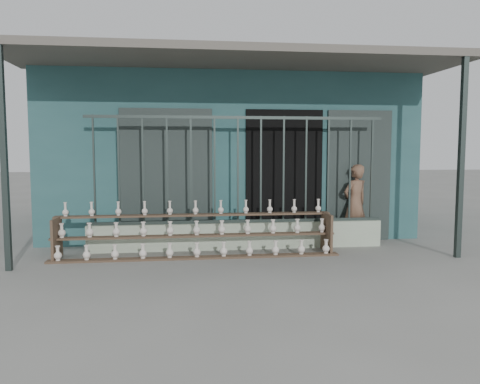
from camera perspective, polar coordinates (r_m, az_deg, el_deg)
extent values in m
plane|color=slate|center=(6.79, 1.03, -9.21)|extent=(60.00, 60.00, 0.00)
cube|color=#285254|center=(10.85, -2.11, 4.74)|extent=(7.00, 5.00, 3.20)
cube|color=black|center=(8.54, 5.34, 1.90)|extent=(1.40, 0.12, 2.40)
cube|color=#1F2927|center=(8.31, -8.90, 1.77)|extent=(1.60, 0.08, 2.40)
cube|color=#1F2927|center=(8.90, 14.24, 1.90)|extent=(1.20, 0.08, 2.40)
cube|color=#59544C|center=(7.90, -0.18, 15.87)|extent=(7.40, 2.00, 0.12)
cube|color=#283330|center=(7.19, -26.81, 3.53)|extent=(0.08, 0.08, 3.10)
cube|color=#283330|center=(7.99, 25.36, 3.71)|extent=(0.08, 0.08, 3.10)
cube|color=#AFC0A4|center=(8.00, -0.26, -5.34)|extent=(5.00, 0.20, 0.45)
cube|color=#283330|center=(7.95, -17.36, 2.52)|extent=(0.03, 0.03, 1.80)
cube|color=#283330|center=(7.88, -14.56, 2.57)|extent=(0.03, 0.03, 1.80)
cube|color=#283330|center=(7.84, -11.72, 2.62)|extent=(0.03, 0.03, 1.80)
cube|color=#283330|center=(7.82, -8.86, 2.66)|extent=(0.03, 0.03, 1.80)
cube|color=#283330|center=(7.82, -5.98, 2.69)|extent=(0.03, 0.03, 1.80)
cube|color=#283330|center=(7.83, -3.11, 2.72)|extent=(0.03, 0.03, 1.80)
cube|color=#283330|center=(7.87, -0.26, 2.74)|extent=(0.03, 0.03, 1.80)
cube|color=#283330|center=(7.92, 2.55, 2.75)|extent=(0.03, 0.03, 1.80)
cube|color=#283330|center=(8.00, 5.33, 2.75)|extent=(0.03, 0.03, 1.80)
cube|color=#283330|center=(8.09, 8.04, 2.75)|extent=(0.03, 0.03, 1.80)
cube|color=#283330|center=(8.20, 10.69, 2.75)|extent=(0.03, 0.03, 1.80)
cube|color=#283330|center=(8.33, 13.26, 2.73)|extent=(0.03, 0.03, 1.80)
cube|color=#283330|center=(8.47, 15.75, 2.72)|extent=(0.03, 0.03, 1.80)
cube|color=#283330|center=(7.88, -0.27, 9.07)|extent=(5.00, 0.04, 0.05)
cube|color=#283330|center=(7.95, -0.26, -3.57)|extent=(5.00, 0.04, 0.05)
cube|color=brown|center=(7.35, -5.27, -7.98)|extent=(4.50, 0.18, 0.03)
cube|color=brown|center=(7.54, -5.35, -5.32)|extent=(4.50, 0.18, 0.03)
cube|color=brown|center=(7.74, -5.42, -2.80)|extent=(4.50, 0.18, 0.03)
cube|color=brown|center=(7.78, -21.45, -5.29)|extent=(0.04, 0.55, 0.64)
cube|color=brown|center=(7.89, 10.51, -4.87)|extent=(0.04, 0.55, 0.64)
imported|color=brown|center=(8.75, 13.85, -1.37)|extent=(0.61, 0.52, 1.42)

